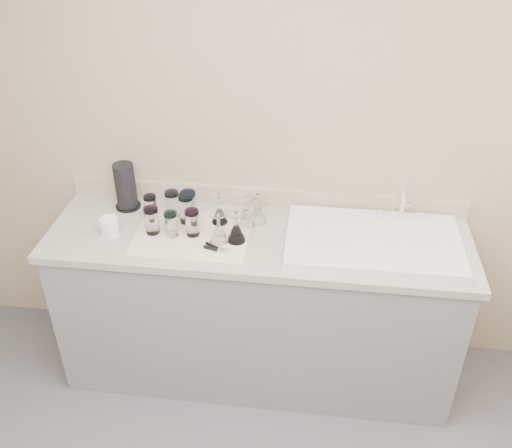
# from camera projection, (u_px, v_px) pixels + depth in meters

# --- Properties ---
(room_envelope) EXTENTS (3.54, 3.50, 2.52)m
(room_envelope) POSITION_uv_depth(u_px,v_px,m) (199.00, 290.00, 1.41)
(room_envelope) COLOR #505055
(room_envelope) RESTS_ON ground
(counter_unit) EXTENTS (2.06, 0.62, 0.90)m
(counter_unit) POSITION_uv_depth(u_px,v_px,m) (258.00, 306.00, 3.01)
(counter_unit) COLOR slate
(counter_unit) RESTS_ON ground
(sink_unit) EXTENTS (0.82, 0.50, 0.22)m
(sink_unit) POSITION_uv_depth(u_px,v_px,m) (374.00, 240.00, 2.70)
(sink_unit) COLOR white
(sink_unit) RESTS_ON counter_unit
(dish_towel) EXTENTS (0.55, 0.42, 0.01)m
(dish_towel) POSITION_uv_depth(u_px,v_px,m) (192.00, 235.00, 2.76)
(dish_towel) COLOR white
(dish_towel) RESTS_ON counter_unit
(tumbler_teal) EXTENTS (0.06, 0.06, 0.13)m
(tumbler_teal) POSITION_uv_depth(u_px,v_px,m) (151.00, 207.00, 2.85)
(tumbler_teal) COLOR white
(tumbler_teal) RESTS_ON dish_towel
(tumbler_cyan) EXTENTS (0.07, 0.07, 0.14)m
(tumbler_cyan) POSITION_uv_depth(u_px,v_px,m) (172.00, 204.00, 2.85)
(tumbler_cyan) COLOR white
(tumbler_cyan) RESTS_ON dish_towel
(tumbler_purple) EXTENTS (0.08, 0.08, 0.15)m
(tumbler_purple) POSITION_uv_depth(u_px,v_px,m) (186.00, 208.00, 2.81)
(tumbler_purple) COLOR white
(tumbler_purple) RESTS_ON dish_towel
(tumbler_magenta) EXTENTS (0.07, 0.07, 0.14)m
(tumbler_magenta) POSITION_uv_depth(u_px,v_px,m) (152.00, 220.00, 2.73)
(tumbler_magenta) COLOR white
(tumbler_magenta) RESTS_ON dish_towel
(tumbler_blue) EXTENTS (0.06, 0.06, 0.13)m
(tumbler_blue) POSITION_uv_depth(u_px,v_px,m) (171.00, 224.00, 2.72)
(tumbler_blue) COLOR white
(tumbler_blue) RESTS_ON dish_towel
(tumbler_lavender) EXTENTS (0.07, 0.07, 0.14)m
(tumbler_lavender) POSITION_uv_depth(u_px,v_px,m) (192.00, 222.00, 2.72)
(tumbler_lavender) COLOR white
(tumbler_lavender) RESTS_ON dish_towel
(tumbler_extra) EXTENTS (0.08, 0.08, 0.15)m
(tumbler_extra) POSITION_uv_depth(u_px,v_px,m) (189.00, 205.00, 2.83)
(tumbler_extra) COLOR white
(tumbler_extra) RESTS_ON dish_towel
(goblet_back_left) EXTENTS (0.08, 0.08, 0.14)m
(goblet_back_left) POSITION_uv_depth(u_px,v_px,m) (219.00, 214.00, 2.82)
(goblet_back_left) COLOR white
(goblet_back_left) RESTS_ON dish_towel
(goblet_back_right) EXTENTS (0.09, 0.09, 0.16)m
(goblet_back_right) POSITION_uv_depth(u_px,v_px,m) (246.00, 215.00, 2.80)
(goblet_back_right) COLOR white
(goblet_back_right) RESTS_ON dish_towel
(goblet_front_left) EXTENTS (0.09, 0.09, 0.16)m
(goblet_front_left) POSITION_uv_depth(u_px,v_px,m) (219.00, 231.00, 2.68)
(goblet_front_left) COLOR white
(goblet_front_left) RESTS_ON dish_towel
(goblet_front_right) EXTENTS (0.09, 0.09, 0.16)m
(goblet_front_right) POSITION_uv_depth(u_px,v_px,m) (236.00, 231.00, 2.68)
(goblet_front_right) COLOR white
(goblet_front_right) RESTS_ON dish_towel
(goblet_extra) EXTENTS (0.09, 0.09, 0.16)m
(goblet_extra) POSITION_uv_depth(u_px,v_px,m) (258.00, 212.00, 2.83)
(goblet_extra) COLOR white
(goblet_extra) RESTS_ON dish_towel
(can_opener) EXTENTS (0.13, 0.09, 0.02)m
(can_opener) POSITION_uv_depth(u_px,v_px,m) (216.00, 249.00, 2.64)
(can_opener) COLOR silver
(can_opener) RESTS_ON dish_towel
(white_mug) EXTENTS (0.13, 0.11, 0.09)m
(white_mug) POSITION_uv_depth(u_px,v_px,m) (109.00, 226.00, 2.75)
(white_mug) COLOR white
(white_mug) RESTS_ON counter_unit
(paper_towel_roll) EXTENTS (0.13, 0.13, 0.25)m
(paper_towel_roll) POSITION_uv_depth(u_px,v_px,m) (126.00, 187.00, 2.92)
(paper_towel_roll) COLOR black
(paper_towel_roll) RESTS_ON counter_unit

